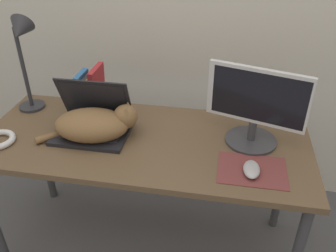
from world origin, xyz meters
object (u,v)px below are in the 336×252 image
Objects in this scene: cat at (96,124)px; laptop at (93,123)px; book_row at (91,92)px; desk_lamp at (22,48)px; computer_mouse at (252,169)px; external_monitor at (256,107)px.

laptop is at bearing 123.68° from cat.
desk_lamp is at bearing -168.92° from book_row.
cat is at bearing -56.32° from laptop.
desk_lamp is (-0.36, 0.13, 0.28)m from laptop.
laptop is at bearing 166.06° from computer_mouse.
book_row is at bearing 155.07° from computer_mouse.
cat is 0.70m from external_monitor.
desk_lamp reaches higher than cat.
computer_mouse is (0.68, -0.13, -0.05)m from cat.
cat is 3.87× the size of computer_mouse.
desk_lamp is (-1.08, 0.09, 0.16)m from external_monitor.
book_row is 0.37m from desk_lamp.
book_row is at bearing 169.70° from external_monitor.
cat is at bearing -24.64° from desk_lamp.
desk_lamp reaches higher than book_row.
cat reaches higher than computer_mouse.
laptop reaches higher than cat.
laptop is 0.80× the size of external_monitor.
desk_lamp reaches higher than laptop.
cat is 0.26m from book_row.
computer_mouse is at bearing -90.44° from external_monitor.
external_monitor reaches higher than laptop.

